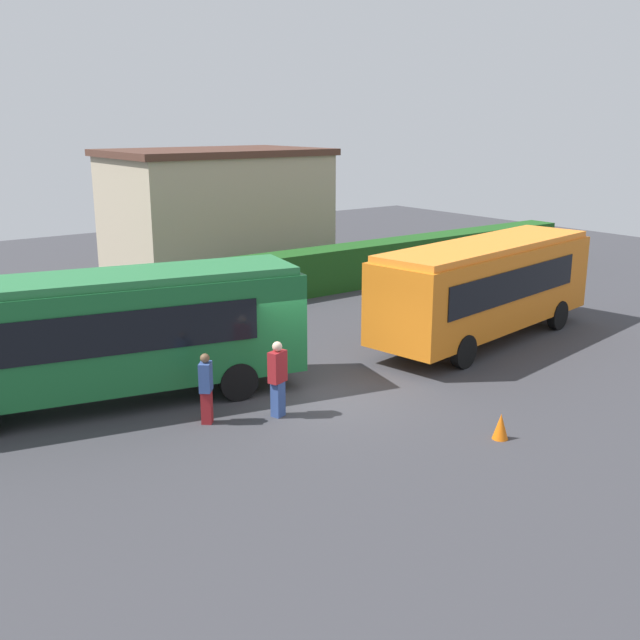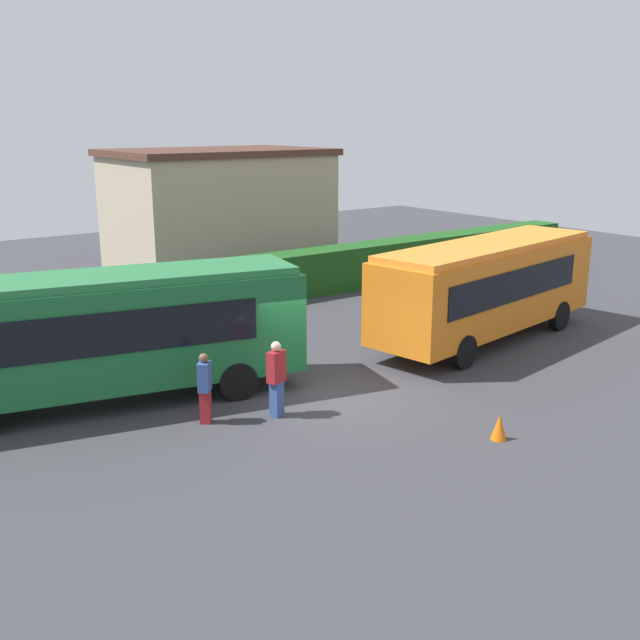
{
  "view_description": "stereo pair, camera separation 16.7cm",
  "coord_description": "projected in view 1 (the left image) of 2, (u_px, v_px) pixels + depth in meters",
  "views": [
    {
      "loc": [
        -10.92,
        -14.54,
        6.96
      ],
      "look_at": [
        1.43,
        1.93,
        1.43
      ],
      "focal_mm": 42.01,
      "sensor_mm": 36.0,
      "label": 1
    },
    {
      "loc": [
        -10.78,
        -14.64,
        6.96
      ],
      "look_at": [
        1.43,
        1.93,
        1.43
      ],
      "focal_mm": 42.01,
      "sensor_mm": 36.0,
      "label": 2
    }
  ],
  "objects": [
    {
      "name": "bus_green",
      "position": [
        105.0,
        332.0,
        18.44
      ],
      "size": [
        10.18,
        4.42,
        3.32
      ],
      "rotation": [
        0.0,
        0.0,
        -0.22
      ],
      "color": "#19602D",
      "rests_on": "ground_plane"
    },
    {
      "name": "person_left",
      "position": [
        61.0,
        342.0,
        21.07
      ],
      "size": [
        0.35,
        0.51,
        1.73
      ],
      "rotation": [
        0.0,
        0.0,
        2.94
      ],
      "color": "olive",
      "rests_on": "ground_plane"
    },
    {
      "name": "hedge_row",
      "position": [
        156.0,
        295.0,
        26.74
      ],
      "size": [
        44.0,
        1.49,
        1.79
      ],
      "primitive_type": "cube",
      "color": "#1C4E1A",
      "rests_on": "ground_plane"
    },
    {
      "name": "person_right",
      "position": [
        278.0,
        377.0,
        17.9
      ],
      "size": [
        0.51,
        0.39,
        1.88
      ],
      "rotation": [
        0.0,
        0.0,
        5.03
      ],
      "color": "#334C8C",
      "rests_on": "ground_plane"
    },
    {
      "name": "bus_orange",
      "position": [
        486.0,
        284.0,
        23.97
      ],
      "size": [
        9.61,
        3.94,
        3.21
      ],
      "rotation": [
        0.0,
        0.0,
        0.16
      ],
      "color": "orange",
      "rests_on": "ground_plane"
    },
    {
      "name": "traffic_cone",
      "position": [
        501.0,
        426.0,
        16.78
      ],
      "size": [
        0.36,
        0.36,
        0.6
      ],
      "primitive_type": "cone",
      "color": "orange",
      "rests_on": "ground_plane"
    },
    {
      "name": "depot_building",
      "position": [
        216.0,
        211.0,
        34.85
      ],
      "size": [
        9.66,
        6.48,
        5.66
      ],
      "color": "tan",
      "rests_on": "ground_plane"
    },
    {
      "name": "ground_plane",
      "position": [
        321.0,
        397.0,
        19.37
      ],
      "size": [
        64.0,
        64.0,
        0.0
      ],
      "primitive_type": "plane",
      "color": "#38383D"
    },
    {
      "name": "person_center",
      "position": [
        206.0,
        387.0,
        17.5
      ],
      "size": [
        0.45,
        0.46,
        1.73
      ],
      "rotation": [
        0.0,
        0.0,
        5.57
      ],
      "color": "maroon",
      "rests_on": "ground_plane"
    }
  ]
}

